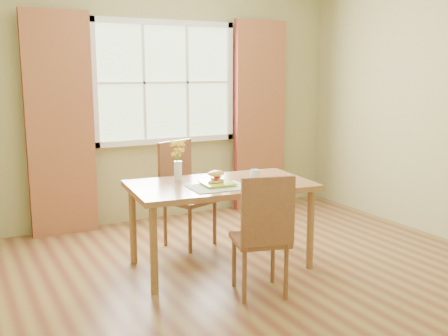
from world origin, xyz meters
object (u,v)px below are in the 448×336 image
dining_table (220,191)px  water_glass (255,177)px  chair_far (183,188)px  chair_near (263,231)px  flower_vase (178,156)px  croissant_sandwich (216,177)px

dining_table → water_glass: 0.31m
dining_table → chair_far: chair_far is taller
chair_near → flower_vase: size_ratio=2.66×
dining_table → chair_far: size_ratio=1.58×
water_glass → chair_far: bearing=107.9°
chair_far → water_glass: chair_far is taller
water_glass → flower_vase: bearing=144.3°
chair_far → croissant_sandwich: bearing=-114.9°
chair_near → croissant_sandwich: (-0.07, 0.60, 0.29)m
chair_near → flower_vase: 1.05m
dining_table → chair_near: (-0.02, -0.70, -0.14)m
croissant_sandwich → water_glass: bearing=-11.3°
flower_vase → croissant_sandwich: bearing=-59.2°
chair_far → water_glass: (0.27, -0.85, 0.24)m
chair_far → chair_near: bearing=-110.4°
dining_table → croissant_sandwich: croissant_sandwich is taller
dining_table → chair_far: 0.71m
croissant_sandwich → water_glass: croissant_sandwich is taller
dining_table → croissant_sandwich: (-0.09, -0.09, 0.14)m
chair_far → croissant_sandwich: (-0.06, -0.79, 0.25)m
dining_table → flower_vase: bearing=146.1°
chair_near → croissant_sandwich: chair_near is taller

